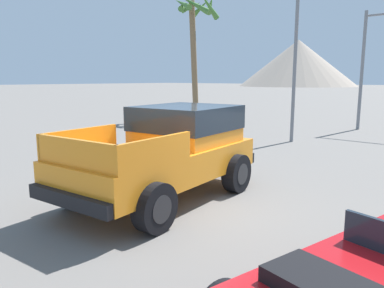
# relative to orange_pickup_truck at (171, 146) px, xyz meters

# --- Properties ---
(ground_plane) EXTENTS (320.00, 320.00, 0.00)m
(ground_plane) POSITION_rel_orange_pickup_truck_xyz_m (0.49, 0.08, -1.11)
(ground_plane) COLOR slate
(orange_pickup_truck) EXTENTS (2.79, 5.03, 1.96)m
(orange_pickup_truck) POSITION_rel_orange_pickup_truck_xyz_m (0.00, 0.00, 0.00)
(orange_pickup_truck) COLOR orange
(orange_pickup_truck) RESTS_ON ground_plane
(street_lamp_post) EXTENTS (0.90, 0.24, 8.94)m
(street_lamp_post) POSITION_rel_orange_pickup_truck_xyz_m (-1.33, 8.44, 4.16)
(street_lamp_post) COLOR slate
(street_lamp_post) RESTS_ON ground_plane
(palm_tree_tall) EXTENTS (2.78, 2.92, 7.63)m
(palm_tree_tall) POSITION_rel_orange_pickup_truck_xyz_m (-9.96, 12.33, 4.62)
(palm_tree_tall) COLOR brown
(palm_tree_tall) RESTS_ON ground_plane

